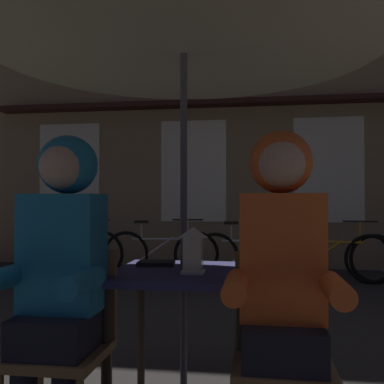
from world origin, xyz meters
TOP-DOWN VIEW (x-y plane):
  - cafe_table at (0.00, 0.00)m, footprint 0.72×0.72m
  - patio_umbrella at (0.00, 0.00)m, footprint 2.10×2.10m
  - lantern at (0.07, -0.10)m, footprint 0.11×0.11m
  - chair_left at (-0.48, -0.37)m, footprint 0.40×0.40m
  - chair_right at (0.48, -0.37)m, footprint 0.40×0.40m
  - person_left_hooded at (-0.48, -0.43)m, footprint 0.45×0.56m
  - person_right_hooded at (0.48, -0.43)m, footprint 0.45×0.56m
  - shopfront_building at (0.41, 5.40)m, footprint 10.00×0.93m
  - bicycle_nearest at (-2.37, 4.04)m, footprint 1.67×0.31m
  - bicycle_second at (-1.01, 4.01)m, footprint 1.67×0.27m
  - bicycle_third at (0.30, 3.86)m, footprint 1.68×0.10m
  - bicycle_fourth at (1.33, 3.91)m, footprint 1.68×0.18m
  - book at (-0.18, 0.14)m, footprint 0.21×0.16m

SIDE VIEW (x-z plane):
  - bicycle_nearest at x=-2.37m, z-range -0.07..0.77m
  - bicycle_second at x=-1.01m, z-range -0.07..0.77m
  - bicycle_third at x=0.30m, z-range -0.07..0.77m
  - bicycle_fourth at x=1.33m, z-range -0.07..0.77m
  - chair_left at x=-0.48m, z-range 0.05..0.92m
  - chair_right at x=0.48m, z-range 0.05..0.92m
  - cafe_table at x=0.00m, z-range 0.27..1.01m
  - book at x=-0.18m, z-range 0.74..0.76m
  - person_left_hooded at x=-0.48m, z-range 0.15..1.55m
  - person_right_hooded at x=0.48m, z-range 0.15..1.55m
  - lantern at x=0.07m, z-range 0.75..0.98m
  - patio_umbrella at x=0.00m, z-range 0.90..3.21m
  - shopfront_building at x=0.41m, z-range -0.01..6.19m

